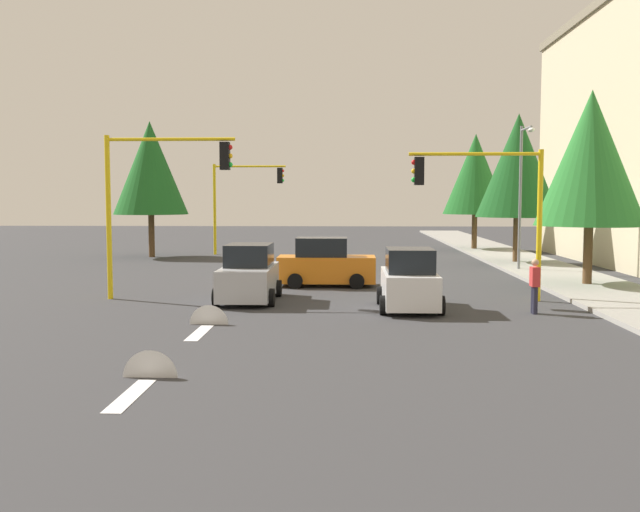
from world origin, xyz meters
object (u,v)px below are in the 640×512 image
(traffic_signal_near_left, at_px, (485,194))
(tree_roadside_mid, at_px, (518,166))
(tree_roadside_far, at_px, (475,174))
(car_white, at_px, (409,282))
(traffic_signal_far_right, at_px, (243,191))
(tree_roadside_near, at_px, (591,158))
(traffic_signal_near_right, at_px, (158,184))
(street_lamp_curbside, at_px, (522,182))
(pedestrian_crossing, at_px, (535,284))
(tree_opposite_side, at_px, (150,168))
(car_silver, at_px, (249,275))
(car_orange, at_px, (325,264))

(traffic_signal_near_left, xyz_separation_m, tree_roadside_mid, (-14.00, 4.38, 1.58))
(tree_roadside_far, height_order, car_white, tree_roadside_far)
(tree_roadside_far, bearing_deg, traffic_signal_far_right, -75.26)
(tree_roadside_mid, height_order, tree_roadside_near, tree_roadside_mid)
(car_white, bearing_deg, tree_roadside_mid, 156.08)
(traffic_signal_near_right, distance_m, car_white, 9.39)
(street_lamp_curbside, xyz_separation_m, pedestrian_crossing, (12.34, -2.52, -3.44))
(traffic_signal_far_right, distance_m, traffic_signal_near_right, 20.00)
(street_lamp_curbside, xyz_separation_m, tree_opposite_side, (-8.39, -20.20, 1.02))
(street_lamp_curbside, xyz_separation_m, tree_roadside_far, (-14.39, 0.30, 0.83))
(car_silver, bearing_deg, street_lamp_curbside, 130.36)
(traffic_signal_near_right, distance_m, pedestrian_crossing, 13.07)
(car_orange, bearing_deg, car_white, 25.46)
(tree_roadside_mid, distance_m, car_orange, 14.81)
(car_silver, bearing_deg, tree_opposite_side, -155.16)
(tree_roadside_near, distance_m, pedestrian_crossing, 8.81)
(traffic_signal_near_right, relative_size, street_lamp_curbside, 0.82)
(traffic_signal_far_right, distance_m, car_silver, 20.83)
(traffic_signal_far_right, xyz_separation_m, pedestrian_crossing, (22.73, 12.38, -3.12))
(traffic_signal_far_right, height_order, tree_roadside_mid, tree_roadside_mid)
(street_lamp_curbside, height_order, tree_roadside_far, tree_roadside_far)
(tree_opposite_side, relative_size, tree_roadside_near, 1.05)
(street_lamp_curbside, height_order, car_silver, street_lamp_curbside)
(traffic_signal_near_left, distance_m, traffic_signal_near_right, 11.34)
(tree_roadside_mid, relative_size, car_white, 2.23)
(tree_opposite_side, xyz_separation_m, tree_roadside_near, (14.00, 21.50, -0.24))
(car_white, bearing_deg, car_orange, -154.54)
(pedestrian_crossing, bearing_deg, car_orange, -135.24)
(tree_roadside_mid, bearing_deg, traffic_signal_near_left, -17.36)
(car_orange, height_order, pedestrian_crossing, car_orange)
(traffic_signal_near_right, xyz_separation_m, tree_roadside_mid, (-14.00, 15.71, 1.23))
(traffic_signal_far_right, bearing_deg, traffic_signal_near_left, 29.52)
(traffic_signal_far_right, height_order, pedestrian_crossing, traffic_signal_far_right)
(car_white, bearing_deg, tree_roadside_far, 165.75)
(tree_opposite_side, relative_size, car_orange, 2.08)
(traffic_signal_near_right, height_order, tree_opposite_side, tree_opposite_side)
(tree_roadside_far, height_order, pedestrian_crossing, tree_roadside_far)
(traffic_signal_far_right, bearing_deg, street_lamp_curbside, 55.12)
(tree_roadside_near, bearing_deg, pedestrian_crossing, -29.61)
(traffic_signal_near_left, height_order, car_orange, traffic_signal_near_left)
(tree_opposite_side, bearing_deg, tree_roadside_mid, 79.22)
(traffic_signal_near_left, xyz_separation_m, car_orange, (-4.00, -5.62, -2.82))
(car_orange, xyz_separation_m, car_silver, (4.34, -2.52, 0.00))
(tree_opposite_side, bearing_deg, car_orange, 38.18)
(traffic_signal_near_left, bearing_deg, car_white, -53.31)
(traffic_signal_near_right, height_order, car_silver, traffic_signal_near_right)
(street_lamp_curbside, xyz_separation_m, car_silver, (9.95, -11.71, -3.45))
(tree_roadside_far, distance_m, car_orange, 22.55)
(tree_opposite_side, distance_m, car_orange, 18.36)
(tree_roadside_far, bearing_deg, car_orange, -25.39)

